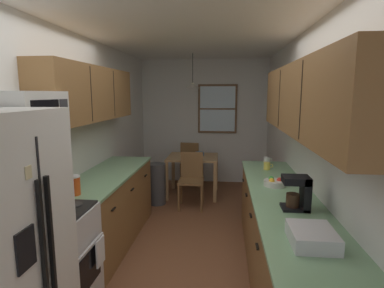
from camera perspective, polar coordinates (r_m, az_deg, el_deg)
The scene contains 25 objects.
ground_plane at distance 4.29m, azimuth -0.26°, elevation -16.47°, with size 12.00×12.00×0.00m, color brown.
wall_left at distance 4.27m, azimuth -18.60°, elevation 0.87°, with size 0.10×9.00×2.55m, color silver.
wall_right at distance 3.99m, azimuth 19.36°, elevation 0.28°, with size 0.10×9.00×2.55m, color silver.
wall_back at distance 6.53m, azimuth 2.26°, elevation 4.12°, with size 4.40×0.10×2.55m, color silver.
ceiling_slab at distance 3.93m, azimuth -0.29°, elevation 19.94°, with size 4.40×9.00×0.08m, color white.
stove_range at distance 3.02m, azimuth -24.20°, elevation -19.05°, with size 0.66×0.59×1.10m.
microwave_over_range at distance 2.74m, azimuth -27.97°, elevation 4.85°, with size 0.39×0.60×0.36m.
counter_left at distance 4.09m, azimuth -15.04°, elevation -11.25°, with size 0.64×1.99×0.90m.
upper_cabinets_left at distance 3.85m, azimuth -18.17°, elevation 8.73°, with size 0.33×2.07×0.62m.
counter_right at distance 3.26m, azimuth 16.29°, elevation -16.76°, with size 0.64×3.11×0.90m.
upper_cabinets_right at distance 2.93m, azimuth 20.42°, elevation 7.71°, with size 0.33×2.79×0.63m.
dining_table at distance 5.68m, azimuth 0.13°, elevation -3.46°, with size 0.90×0.76×0.73m.
dining_chair_near at distance 5.13m, azimuth -0.12°, elevation -6.11°, with size 0.41×0.41×0.90m.
dining_chair_far at distance 6.28m, azimuth -0.19°, elevation -3.24°, with size 0.45×0.45×0.90m.
pendant_light at distance 5.54m, azimuth 0.13°, elevation 10.75°, with size 0.25×0.25×0.60m.
back_window at distance 6.42m, azimuth 4.71°, elevation 6.45°, with size 0.79×0.05×0.99m.
trash_bin at distance 5.33m, azimuth -6.47°, elevation -7.28°, with size 0.30×0.30×0.70m, color #3F3F42.
storage_canister at distance 3.20m, azimuth -20.81°, elevation -7.10°, with size 0.11×0.11×0.19m.
dish_towel at distance 2.98m, azimuth -16.50°, elevation -18.41°, with size 0.02×0.16×0.24m, color white.
coffee_maker at distance 2.77m, azimuth 19.07°, elevation -8.36°, with size 0.22×0.18×0.28m.
mug_by_coffeemaker at distance 4.44m, azimuth 13.57°, elevation -2.91°, with size 0.12×0.08×0.09m.
mug_spare at distance 4.09m, azimuth 13.63°, elevation -3.93°, with size 0.12×0.08×0.09m.
fruit_bowl at distance 3.40m, azimuth 14.90°, elevation -6.83°, with size 0.22×0.22×0.09m.
dish_rack at distance 2.23m, azimuth 21.19°, elevation -15.57°, with size 0.28×0.34×0.10m, color silver.
table_serving_bowl at distance 5.73m, azimuth 1.36°, elevation -1.81°, with size 0.18×0.18×0.06m, color #4C7299.
Camera 1 is at (0.42, -2.84, 1.87)m, focal length 29.03 mm.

